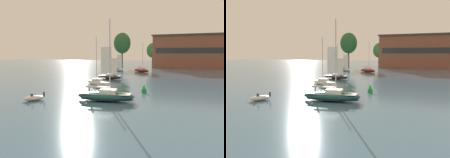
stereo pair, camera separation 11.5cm
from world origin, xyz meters
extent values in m
plane|color=#42667F|center=(0.00, 0.00, 0.00)|extent=(400.00, 400.00, 0.00)
cube|color=brown|center=(9.27, 91.91, 8.40)|extent=(35.44, 16.96, 16.80)
cube|color=#1E2833|center=(9.27, 83.35, 9.24)|extent=(31.90, 0.10, 2.69)
cube|color=#423833|center=(9.27, 91.91, 17.15)|extent=(36.64, 18.16, 0.70)
cylinder|color=brown|center=(-8.93, 86.52, 3.62)|extent=(0.58, 0.58, 7.25)
ellipsoid|color=#3D7A3D|center=(-8.93, 86.52, 9.44)|extent=(6.52, 6.52, 7.97)
cylinder|color=#4C3828|center=(-25.00, 82.63, 5.14)|extent=(0.82, 0.82, 10.28)
ellipsoid|color=#285B2D|center=(-25.00, 82.63, 13.40)|extent=(9.26, 9.26, 11.31)
ellipsoid|color=#194C47|center=(0.00, 0.00, 0.81)|extent=(9.80, 4.19, 1.61)
ellipsoid|color=#19234C|center=(0.00, 0.00, 0.36)|extent=(9.90, 4.23, 0.19)
cube|color=beige|center=(0.00, 0.00, 1.28)|extent=(8.61, 3.58, 0.06)
cube|color=silver|center=(0.47, 0.08, 1.64)|extent=(2.93, 2.27, 0.66)
cylinder|color=silver|center=(0.75, 0.13, 7.24)|extent=(0.19, 0.19, 11.86)
cylinder|color=silver|center=(-1.36, -0.23, 2.26)|extent=(4.24, 0.86, 0.16)
cylinder|color=silver|center=(-1.36, -0.23, 2.37)|extent=(3.83, 0.89, 0.26)
cylinder|color=#232838|center=(-2.86, -0.15, 1.74)|extent=(0.23, 0.23, 0.85)
cylinder|color=silver|center=(-2.86, -0.15, 2.49)|extent=(0.39, 0.39, 0.65)
sphere|color=tan|center=(-2.86, -0.15, 2.93)|extent=(0.24, 0.24, 0.24)
ellipsoid|color=white|center=(-8.15, 14.76, 0.71)|extent=(8.39, 6.35, 1.43)
ellipsoid|color=#19234C|center=(-8.15, 14.76, 0.32)|extent=(8.47, 6.42, 0.17)
cube|color=silver|center=(-8.15, 14.76, 1.13)|extent=(7.33, 5.51, 0.06)
cube|color=beige|center=(-8.51, 14.98, 1.46)|extent=(2.86, 2.62, 0.59)
cylinder|color=silver|center=(-8.72, 15.11, 6.41)|extent=(0.17, 0.17, 10.48)
cylinder|color=silver|center=(-7.11, 14.13, 2.00)|extent=(3.30, 2.08, 0.14)
cylinder|color=silver|center=(-7.11, 14.13, 2.10)|extent=(3.02, 1.96, 0.23)
ellipsoid|color=silver|center=(-18.93, 58.91, 0.48)|extent=(5.78, 2.14, 0.96)
ellipsoid|color=#19234C|center=(-18.93, 58.91, 0.22)|extent=(5.84, 2.16, 0.12)
cube|color=silver|center=(-18.93, 58.91, 0.77)|extent=(5.08, 1.82, 0.06)
cube|color=#333D4C|center=(-19.21, 58.94, 1.00)|extent=(1.69, 1.26, 0.40)
cylinder|color=silver|center=(-19.38, 58.96, 4.34)|extent=(0.11, 0.11, 7.07)
cylinder|color=silver|center=(-18.11, 58.83, 1.37)|extent=(2.54, 0.35, 0.10)
cube|color=white|center=(-18.21, 58.84, 4.27)|extent=(2.33, 0.26, 5.80)
cube|color=white|center=(-20.09, 59.03, 2.75)|extent=(1.24, 0.15, 3.89)
ellipsoid|color=maroon|center=(-7.72, 56.59, 0.76)|extent=(8.57, 7.57, 1.52)
ellipsoid|color=#19234C|center=(-7.72, 56.59, 0.34)|extent=(8.65, 7.65, 0.18)
cube|color=silver|center=(-7.72, 56.59, 1.21)|extent=(7.48, 6.59, 0.06)
cube|color=beige|center=(-7.37, 56.30, 1.56)|extent=(3.06, 2.94, 0.63)
cylinder|color=silver|center=(-7.16, 56.14, 6.85)|extent=(0.18, 0.18, 11.21)
cylinder|color=silver|center=(-8.73, 57.40, 2.14)|extent=(3.24, 2.65, 0.15)
cylinder|color=white|center=(-8.73, 57.40, 2.25)|extent=(2.99, 2.46, 0.24)
ellipsoid|color=#232328|center=(-10.87, 28.58, 0.65)|extent=(7.85, 2.91, 1.30)
ellipsoid|color=#19234C|center=(-10.87, 28.58, 0.29)|extent=(7.93, 2.94, 0.16)
cube|color=beige|center=(-10.87, 28.58, 1.04)|extent=(6.90, 2.48, 0.06)
cube|color=silver|center=(-10.49, 28.62, 1.34)|extent=(2.29, 1.71, 0.54)
cylinder|color=silver|center=(-10.26, 28.64, 5.87)|extent=(0.15, 0.15, 9.59)
cylinder|color=silver|center=(-11.98, 28.46, 1.84)|extent=(3.45, 0.48, 0.13)
cube|color=white|center=(-11.84, 28.48, 5.77)|extent=(3.16, 0.35, 7.86)
cube|color=white|center=(-9.32, 28.73, 3.71)|extent=(1.68, 0.19, 5.27)
ellipsoid|color=silver|center=(-11.21, -3.89, 0.42)|extent=(3.17, 3.62, 0.83)
cube|color=black|center=(-10.23, -2.56, 0.87)|extent=(0.31, 0.30, 0.92)
cube|color=#28333D|center=(-11.42, -4.17, 1.00)|extent=(0.70, 0.60, 0.50)
cylinder|color=green|center=(4.13, 9.98, 0.37)|extent=(0.99, 0.99, 0.75)
cone|color=green|center=(4.13, 9.98, 1.20)|extent=(0.75, 0.75, 0.91)
sphere|color=#F2F266|center=(4.13, 9.98, 1.74)|extent=(0.16, 0.16, 0.16)
camera|label=1|loc=(13.74, -32.29, 7.78)|focal=35.00mm
camera|label=2|loc=(13.85, -32.25, 7.78)|focal=35.00mm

